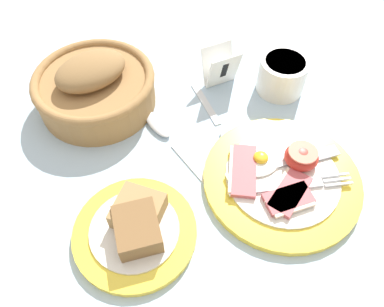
% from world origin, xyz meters
% --- Properties ---
extents(ground_plane, '(3.00, 3.00, 0.00)m').
position_xyz_m(ground_plane, '(0.00, 0.00, 0.00)').
color(ground_plane, '#A3BCD1').
extents(breakfast_plate, '(0.24, 0.24, 0.04)m').
position_xyz_m(breakfast_plate, '(0.07, -0.01, 0.01)').
color(breakfast_plate, yellow).
rests_on(breakfast_plate, ground_plane).
extents(bread_plate, '(0.17, 0.17, 0.05)m').
position_xyz_m(bread_plate, '(-0.15, -0.03, 0.02)').
color(bread_plate, yellow).
rests_on(bread_plate, ground_plane).
extents(sugar_cup, '(0.09, 0.09, 0.06)m').
position_xyz_m(sugar_cup, '(0.17, 0.17, 0.03)').
color(sugar_cup, white).
rests_on(sugar_cup, ground_plane).
extents(bread_basket, '(0.21, 0.21, 0.10)m').
position_xyz_m(bread_basket, '(-0.16, 0.24, 0.04)').
color(bread_basket, olive).
rests_on(bread_basket, ground_plane).
extents(number_card, '(0.06, 0.05, 0.07)m').
position_xyz_m(number_card, '(0.07, 0.22, 0.04)').
color(number_card, white).
rests_on(number_card, ground_plane).
extents(teaspoon_by_saucer, '(0.07, 0.19, 0.01)m').
position_xyz_m(teaspoon_by_saucer, '(-0.07, 0.13, 0.01)').
color(teaspoon_by_saucer, silver).
rests_on(teaspoon_by_saucer, ground_plane).
extents(teaspoon_near_cup, '(0.03, 0.19, 0.01)m').
position_xyz_m(teaspoon_near_cup, '(0.03, 0.10, 0.01)').
color(teaspoon_near_cup, silver).
rests_on(teaspoon_near_cup, ground_plane).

